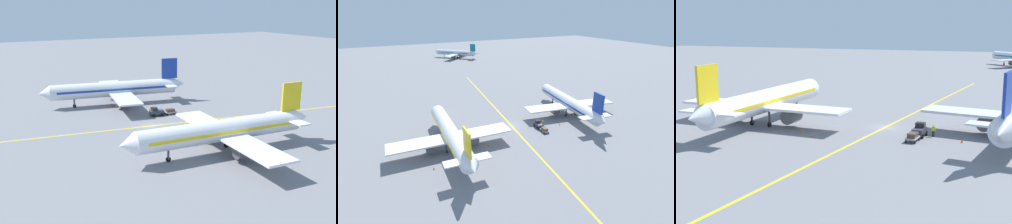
# 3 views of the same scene
# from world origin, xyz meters

# --- Properties ---
(ground_plane) EXTENTS (400.00, 400.00, 0.00)m
(ground_plane) POSITION_xyz_m (0.00, 0.00, 0.00)
(ground_plane) COLOR slate
(apron_yellow_centreline) EXTENTS (16.54, 118.96, 0.01)m
(apron_yellow_centreline) POSITION_xyz_m (0.00, 0.00, 0.00)
(apron_yellow_centreline) COLOR yellow
(apron_yellow_centreline) RESTS_ON ground
(airplane_at_gate) EXTENTS (28.23, 35.52, 10.60)m
(airplane_at_gate) POSITION_xyz_m (-18.45, -4.42, 3.71)
(airplane_at_gate) COLOR white
(airplane_at_gate) RESTS_ON ground
(airplane_adjacent_stand) EXTENTS (28.47, 35.46, 10.60)m
(airplane_adjacent_stand) POSITION_xyz_m (19.90, -0.01, 3.71)
(airplane_adjacent_stand) COLOR silver
(airplane_adjacent_stand) RESTS_ON ground
(airplane_distant_taxiing) EXTENTS (24.32, 24.85, 9.54)m
(airplane_distant_taxiing) POSITION_xyz_m (20.00, 113.10, 3.34)
(airplane_distant_taxiing) COLOR silver
(airplane_distant_taxiing) RESTS_ON ground
(baggage_tug_dark) EXTENTS (1.96, 3.11, 2.11)m
(baggage_tug_dark) POSITION_xyz_m (6.11, -4.06, 0.90)
(baggage_tug_dark) COLOR #333842
(baggage_tug_dark) RESTS_ON ground
(baggage_cart_trailing) EXTENTS (1.60, 2.70, 1.24)m
(baggage_cart_trailing) POSITION_xyz_m (5.84, -7.34, 0.76)
(baggage_cart_trailing) COLOR gray
(baggage_cart_trailing) RESTS_ON ground
(ground_crew_worker) EXTENTS (0.55, 0.33, 1.68)m
(ground_crew_worker) POSITION_xyz_m (7.99, -3.50, 0.91)
(ground_crew_worker) COLOR #23232D
(ground_crew_worker) RESTS_ON ground
(traffic_cone_near_nose) EXTENTS (0.32, 0.32, 0.55)m
(traffic_cone_near_nose) POSITION_xyz_m (-8.03, -9.84, 0.28)
(traffic_cone_near_nose) COLOR orange
(traffic_cone_near_nose) RESTS_ON ground
(traffic_cone_mid_apron) EXTENTS (0.32, 0.32, 0.55)m
(traffic_cone_mid_apron) POSITION_xyz_m (-24.28, -11.23, 0.28)
(traffic_cone_mid_apron) COLOR orange
(traffic_cone_mid_apron) RESTS_ON ground
(traffic_cone_by_wingtip) EXTENTS (0.32, 0.32, 0.55)m
(traffic_cone_by_wingtip) POSITION_xyz_m (12.20, -5.61, 0.28)
(traffic_cone_by_wingtip) COLOR orange
(traffic_cone_by_wingtip) RESTS_ON ground
(traffic_cone_far_edge) EXTENTS (0.32, 0.32, 0.55)m
(traffic_cone_far_edge) POSITION_xyz_m (-10.64, -7.85, 0.28)
(traffic_cone_far_edge) COLOR orange
(traffic_cone_far_edge) RESTS_ON ground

